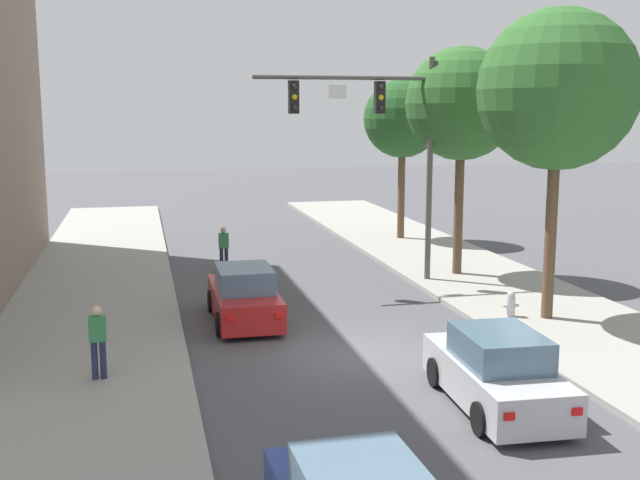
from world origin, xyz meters
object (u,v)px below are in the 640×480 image
(car_lead_red, at_px, (244,297))
(pedestrian_crossing_road, at_px, (224,246))
(car_following_silver, at_px, (496,373))
(fire_hydrant, at_px, (511,304))
(pedestrian_sidewalk_left_walker, at_px, (98,338))
(street_tree_nearest, at_px, (558,90))
(street_tree_second, at_px, (462,104))
(traffic_signal_mast, at_px, (382,128))
(street_tree_third, at_px, (403,119))

(car_lead_red, bearing_deg, pedestrian_crossing_road, 88.46)
(car_lead_red, relative_size, car_following_silver, 0.99)
(car_following_silver, distance_m, fire_hydrant, 6.68)
(pedestrian_sidewalk_left_walker, xyz_separation_m, fire_hydrant, (11.12, 2.72, -0.56))
(pedestrian_crossing_road, distance_m, fire_hydrant, 11.41)
(pedestrian_sidewalk_left_walker, distance_m, pedestrian_crossing_road, 12.25)
(car_following_silver, height_order, pedestrian_crossing_road, pedestrian_crossing_road)
(street_tree_nearest, xyz_separation_m, street_tree_second, (-0.10, 6.17, -0.34))
(car_lead_red, xyz_separation_m, fire_hydrant, (7.36, -1.68, -0.22))
(fire_hydrant, bearing_deg, street_tree_second, 81.89)
(pedestrian_crossing_road, distance_m, street_tree_nearest, 13.46)
(pedestrian_sidewalk_left_walker, bearing_deg, street_tree_nearest, 11.12)
(car_lead_red, distance_m, pedestrian_crossing_road, 7.20)
(traffic_signal_mast, bearing_deg, street_tree_third, 66.79)
(traffic_signal_mast, height_order, pedestrian_crossing_road, traffic_signal_mast)
(pedestrian_crossing_road, relative_size, street_tree_third, 0.23)
(fire_hydrant, bearing_deg, car_lead_red, 167.18)
(car_lead_red, distance_m, street_tree_nearest, 10.28)
(traffic_signal_mast, distance_m, car_lead_red, 7.73)
(pedestrian_sidewalk_left_walker, distance_m, street_tree_second, 15.53)
(traffic_signal_mast, distance_m, street_tree_third, 9.19)
(traffic_signal_mast, height_order, street_tree_third, traffic_signal_mast)
(car_lead_red, relative_size, street_tree_nearest, 0.50)
(car_lead_red, xyz_separation_m, pedestrian_crossing_road, (0.19, 7.19, 0.19))
(traffic_signal_mast, relative_size, car_lead_red, 1.77)
(pedestrian_crossing_road, height_order, street_tree_third, street_tree_third)
(car_following_silver, relative_size, street_tree_nearest, 0.51)
(fire_hydrant, bearing_deg, street_tree_third, 84.18)
(street_tree_second, bearing_deg, car_following_silver, -109.37)
(pedestrian_sidewalk_left_walker, distance_m, street_tree_third, 21.06)
(pedestrian_crossing_road, xyz_separation_m, street_tree_second, (8.00, -3.05, 5.19))
(traffic_signal_mast, bearing_deg, car_following_silver, -95.34)
(traffic_signal_mast, xyz_separation_m, car_following_silver, (-1.03, -11.01, -4.60))
(street_tree_nearest, xyz_separation_m, street_tree_third, (0.46, 13.98, -0.95))
(car_following_silver, relative_size, street_tree_third, 0.61)
(traffic_signal_mast, relative_size, street_tree_third, 1.05)
(street_tree_second, bearing_deg, street_tree_nearest, -89.07)
(car_following_silver, bearing_deg, fire_hydrant, 60.74)
(pedestrian_sidewalk_left_walker, bearing_deg, street_tree_third, 52.59)
(traffic_signal_mast, relative_size, pedestrian_sidewalk_left_walker, 4.57)
(fire_hydrant, height_order, street_tree_second, street_tree_second)
(pedestrian_sidewalk_left_walker, bearing_deg, street_tree_second, 35.54)
(car_following_silver, bearing_deg, pedestrian_sidewalk_left_walker, 158.48)
(pedestrian_sidewalk_left_walker, distance_m, fire_hydrant, 11.46)
(car_following_silver, height_order, street_tree_nearest, street_tree_nearest)
(pedestrian_crossing_road, bearing_deg, street_tree_third, 29.12)
(car_lead_red, xyz_separation_m, street_tree_third, (8.75, 11.96, 4.77))
(street_tree_third, bearing_deg, car_lead_red, -126.19)
(street_tree_nearest, bearing_deg, fire_hydrant, 159.18)
(car_lead_red, relative_size, street_tree_second, 0.53)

